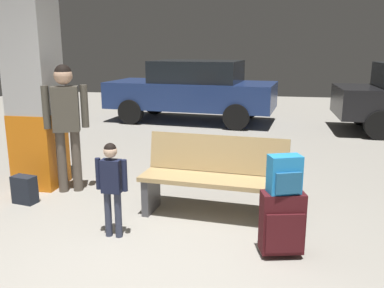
{
  "coord_description": "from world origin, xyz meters",
  "views": [
    {
      "loc": [
        1.04,
        -2.9,
        1.87
      ],
      "look_at": [
        0.23,
        1.3,
        0.85
      ],
      "focal_mm": 38.71,
      "sensor_mm": 36.0,
      "label": 1
    }
  ],
  "objects_px": {
    "adult": "(66,115)",
    "backpack_dark_floor": "(25,190)",
    "bench": "(214,178)",
    "suitcase": "(282,223)",
    "parked_car_far": "(193,89)",
    "backpack_bright": "(285,175)",
    "child": "(112,180)",
    "structural_pillar": "(34,80)"
  },
  "relations": [
    {
      "from": "bench",
      "to": "parked_car_far",
      "type": "xyz_separation_m",
      "value": [
        -1.35,
        5.81,
        0.36
      ]
    },
    {
      "from": "child",
      "to": "backpack_dark_floor",
      "type": "distance_m",
      "value": 1.6
    },
    {
      "from": "backpack_dark_floor",
      "to": "parked_car_far",
      "type": "bearing_deg",
      "value": 80.81
    },
    {
      "from": "structural_pillar",
      "to": "backpack_dark_floor",
      "type": "relative_size",
      "value": 8.52
    },
    {
      "from": "backpack_bright",
      "to": "parked_car_far",
      "type": "distance_m",
      "value": 6.94
    },
    {
      "from": "backpack_dark_floor",
      "to": "parked_car_far",
      "type": "relative_size",
      "value": 0.08
    },
    {
      "from": "backpack_bright",
      "to": "child",
      "type": "xyz_separation_m",
      "value": [
        -1.64,
        0.08,
        -0.18
      ]
    },
    {
      "from": "bench",
      "to": "backpack_bright",
      "type": "xyz_separation_m",
      "value": [
        0.73,
        -0.8,
        0.33
      ]
    },
    {
      "from": "suitcase",
      "to": "backpack_dark_floor",
      "type": "bearing_deg",
      "value": 166.28
    },
    {
      "from": "suitcase",
      "to": "adult",
      "type": "bearing_deg",
      "value": 155.26
    },
    {
      "from": "child",
      "to": "adult",
      "type": "distance_m",
      "value": 1.62
    },
    {
      "from": "structural_pillar",
      "to": "suitcase",
      "type": "distance_m",
      "value": 3.66
    },
    {
      "from": "backpack_bright",
      "to": "suitcase",
      "type": "bearing_deg",
      "value": 169.15
    },
    {
      "from": "structural_pillar",
      "to": "child",
      "type": "distance_m",
      "value": 2.2
    },
    {
      "from": "child",
      "to": "adult",
      "type": "height_order",
      "value": "adult"
    },
    {
      "from": "adult",
      "to": "backpack_dark_floor",
      "type": "bearing_deg",
      "value": -124.43
    },
    {
      "from": "bench",
      "to": "adult",
      "type": "bearing_deg",
      "value": 167.4
    },
    {
      "from": "suitcase",
      "to": "backpack_bright",
      "type": "height_order",
      "value": "backpack_bright"
    },
    {
      "from": "bench",
      "to": "backpack_dark_floor",
      "type": "distance_m",
      "value": 2.32
    },
    {
      "from": "structural_pillar",
      "to": "parked_car_far",
      "type": "relative_size",
      "value": 0.68
    },
    {
      "from": "backpack_dark_floor",
      "to": "child",
      "type": "bearing_deg",
      "value": -25.28
    },
    {
      "from": "bench",
      "to": "backpack_dark_floor",
      "type": "bearing_deg",
      "value": -178.47
    },
    {
      "from": "backpack_bright",
      "to": "backpack_dark_floor",
      "type": "bearing_deg",
      "value": 166.28
    },
    {
      "from": "suitcase",
      "to": "adult",
      "type": "relative_size",
      "value": 0.37
    },
    {
      "from": "backpack_dark_floor",
      "to": "suitcase",
      "type": "bearing_deg",
      "value": -13.72
    },
    {
      "from": "structural_pillar",
      "to": "backpack_bright",
      "type": "relative_size",
      "value": 8.52
    },
    {
      "from": "backpack_dark_floor",
      "to": "backpack_bright",
      "type": "bearing_deg",
      "value": -13.72
    },
    {
      "from": "bench",
      "to": "child",
      "type": "height_order",
      "value": "child"
    },
    {
      "from": "bench",
      "to": "structural_pillar",
      "type": "bearing_deg",
      "value": 166.46
    },
    {
      "from": "child",
      "to": "parked_car_far",
      "type": "height_order",
      "value": "parked_car_far"
    },
    {
      "from": "structural_pillar",
      "to": "adult",
      "type": "height_order",
      "value": "structural_pillar"
    },
    {
      "from": "adult",
      "to": "parked_car_far",
      "type": "height_order",
      "value": "adult"
    },
    {
      "from": "suitcase",
      "to": "parked_car_far",
      "type": "relative_size",
      "value": 0.14
    },
    {
      "from": "child",
      "to": "adult",
      "type": "relative_size",
      "value": 0.59
    },
    {
      "from": "bench",
      "to": "adult",
      "type": "height_order",
      "value": "adult"
    },
    {
      "from": "backpack_bright",
      "to": "backpack_dark_floor",
      "type": "distance_m",
      "value": 3.18
    },
    {
      "from": "child",
      "to": "parked_car_far",
      "type": "xyz_separation_m",
      "value": [
        -0.44,
        6.53,
        0.21
      ]
    },
    {
      "from": "suitcase",
      "to": "backpack_dark_floor",
      "type": "xyz_separation_m",
      "value": [
        -3.03,
        0.74,
        -0.15
      ]
    },
    {
      "from": "structural_pillar",
      "to": "suitcase",
      "type": "height_order",
      "value": "structural_pillar"
    },
    {
      "from": "child",
      "to": "parked_car_far",
      "type": "relative_size",
      "value": 0.23
    },
    {
      "from": "backpack_bright",
      "to": "adult",
      "type": "bearing_deg",
      "value": 155.27
    },
    {
      "from": "structural_pillar",
      "to": "suitcase",
      "type": "relative_size",
      "value": 4.8
    }
  ]
}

